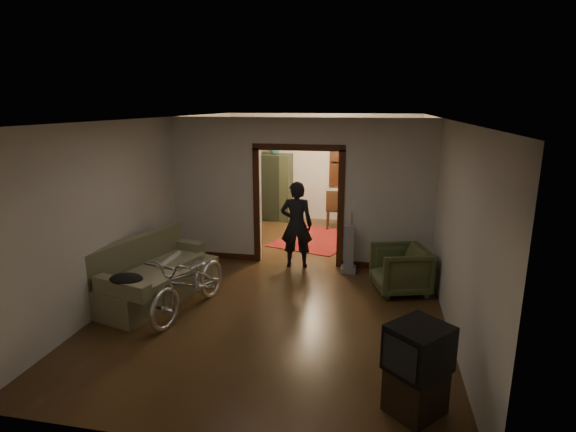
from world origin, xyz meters
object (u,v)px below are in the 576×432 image
(person, at_px, (296,225))
(locker, at_px, (275,187))
(armchair, at_px, (400,269))
(desk, at_px, (357,210))
(sofa, at_px, (155,269))
(bicycle, at_px, (190,283))

(person, distance_m, locker, 3.63)
(armchair, bearing_deg, desk, 175.83)
(sofa, bearing_deg, locker, 97.38)
(bicycle, height_order, armchair, bicycle)
(armchair, bearing_deg, bicycle, -82.10)
(bicycle, bearing_deg, locker, 101.18)
(person, bearing_deg, bicycle, 57.12)
(bicycle, bearing_deg, sofa, 163.98)
(armchair, bearing_deg, person, -130.36)
(sofa, distance_m, person, 2.71)
(person, relative_size, desk, 1.64)
(desk, bearing_deg, bicycle, -121.45)
(locker, bearing_deg, sofa, -93.60)
(person, relative_size, locker, 0.94)
(sofa, xyz_separation_m, armchair, (3.84, 1.00, -0.10))
(armchair, relative_size, person, 0.51)
(armchair, distance_m, locker, 5.29)
(sofa, distance_m, desk, 5.96)
(desk, bearing_deg, armchair, -87.86)
(armchair, bearing_deg, sofa, -91.76)
(armchair, height_order, person, person)
(sofa, relative_size, locker, 1.20)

